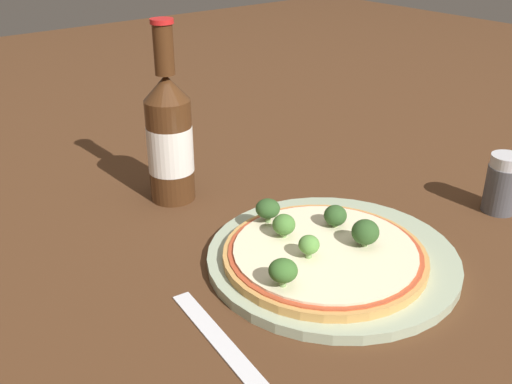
% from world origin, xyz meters
% --- Properties ---
extents(ground_plane, '(3.00, 3.00, 0.00)m').
position_xyz_m(ground_plane, '(0.00, 0.00, 0.00)').
color(ground_plane, '#4C2D19').
extents(plate, '(0.29, 0.29, 0.01)m').
position_xyz_m(plate, '(-0.01, -0.01, 0.01)').
color(plate, '#A3B293').
rests_on(plate, ground_plane).
extents(pizza, '(0.23, 0.23, 0.01)m').
position_xyz_m(pizza, '(-0.02, -0.01, 0.02)').
color(pizza, tan).
rests_on(pizza, plate).
extents(broccoli_floret_0, '(0.03, 0.03, 0.03)m').
position_xyz_m(broccoli_floret_0, '(0.02, 0.02, 0.04)').
color(broccoli_floret_0, '#7A9E5B').
rests_on(broccoli_floret_0, pizza).
extents(broccoli_floret_1, '(0.03, 0.03, 0.03)m').
position_xyz_m(broccoli_floret_1, '(-0.03, 0.07, 0.04)').
color(broccoli_floret_1, '#7A9E5B').
rests_on(broccoli_floret_1, pizza).
extents(broccoli_floret_2, '(0.03, 0.03, 0.03)m').
position_xyz_m(broccoli_floret_2, '(-0.10, -0.04, 0.04)').
color(broccoli_floret_2, '#7A9E5B').
rests_on(broccoli_floret_2, pizza).
extents(broccoli_floret_3, '(0.02, 0.02, 0.03)m').
position_xyz_m(broccoli_floret_3, '(-0.05, -0.01, 0.04)').
color(broccoli_floret_3, '#7A9E5B').
rests_on(broccoli_floret_3, pizza).
extents(broccoli_floret_4, '(0.03, 0.03, 0.03)m').
position_xyz_m(broccoli_floret_4, '(0.02, -0.04, 0.04)').
color(broccoli_floret_4, '#7A9E5B').
rests_on(broccoli_floret_4, pizza).
extents(broccoli_floret_5, '(0.03, 0.03, 0.03)m').
position_xyz_m(broccoli_floret_5, '(-0.04, 0.04, 0.04)').
color(broccoli_floret_5, '#7A9E5B').
rests_on(broccoli_floret_5, pizza).
extents(beer_bottle, '(0.06, 0.06, 0.24)m').
position_xyz_m(beer_bottle, '(-0.06, 0.25, 0.09)').
color(beer_bottle, '#472814').
rests_on(beer_bottle, ground_plane).
extents(pepper_shaker, '(0.04, 0.04, 0.08)m').
position_xyz_m(pepper_shaker, '(0.26, -0.06, 0.04)').
color(pepper_shaker, '#4C4C51').
rests_on(pepper_shaker, ground_plane).
extents(fork, '(0.04, 0.18, 0.00)m').
position_xyz_m(fork, '(-0.19, -0.04, 0.00)').
color(fork, silver).
rests_on(fork, ground_plane).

